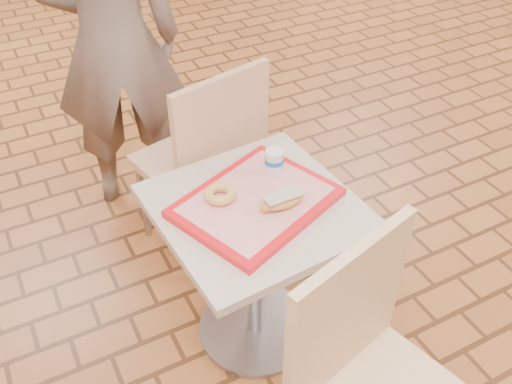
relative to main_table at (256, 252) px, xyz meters
name	(u,v)px	position (x,y,z in m)	size (l,w,h in m)	color
wainscot_band	(388,75)	(1.18, 0.78, 0.04)	(8.00, 10.00, 1.00)	maroon
main_table	(256,252)	(0.00, 0.00, 0.00)	(0.64, 0.64, 0.68)	#BAAB95
chair_main_front	(374,381)	(0.02, -0.65, 0.08)	(0.54, 0.54, 0.96)	#DEB685
chair_main_back	(207,156)	(0.04, 0.52, 0.07)	(0.52, 0.52, 0.95)	#D7A881
customer	(113,42)	(-0.14, 1.09, 0.38)	(0.61, 0.40, 1.68)	#6A5B52
serving_tray	(256,202)	(0.00, 0.00, 0.24)	(0.50, 0.39, 0.03)	red
ring_donut	(220,194)	(-0.10, 0.06, 0.27)	(0.11, 0.11, 0.03)	tan
long_john_donut	(282,201)	(0.06, -0.07, 0.27)	(0.16, 0.07, 0.05)	#BC8537
paper_cup	(274,161)	(0.13, 0.11, 0.29)	(0.07, 0.07, 0.08)	silver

